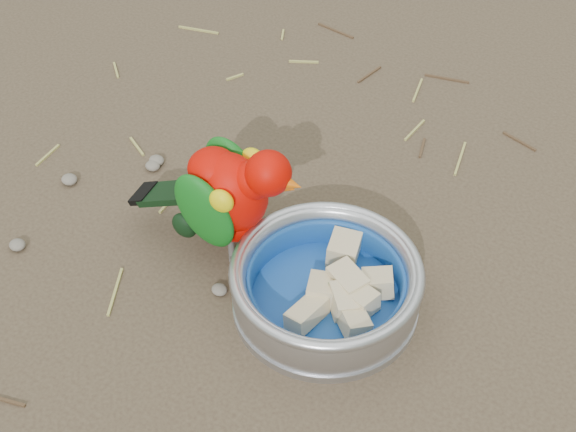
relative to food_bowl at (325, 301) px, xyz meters
The scene contains 6 objects.
ground 0.11m from the food_bowl, 149.29° to the left, with size 60.00×60.00×0.00m, color #4A3C2C.
food_bowl is the anchor object (origin of this frame).
bowl_wall 0.03m from the food_bowl, ahead, with size 0.20×0.20×0.04m, color #B2B2BA, non-canonical shape.
fruit_wedges 0.02m from the food_bowl, 90.00° to the left, with size 0.12×0.12×0.03m, color beige, non-canonical shape.
lory_parrot 0.15m from the food_bowl, behind, with size 0.09×0.19×0.15m, color #C80800, non-canonical shape.
ground_debris 0.14m from the food_bowl, 149.49° to the left, with size 0.90×0.80×0.01m, color #A49D50, non-canonical shape.
Camera 1 is at (0.37, -0.53, 0.68)m, focal length 50.00 mm.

